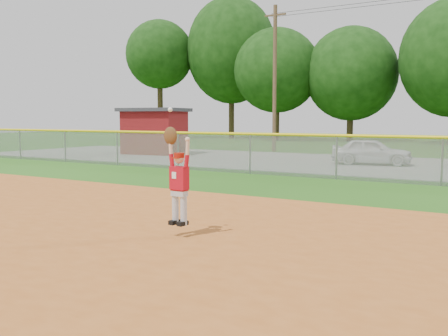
{
  "coord_description": "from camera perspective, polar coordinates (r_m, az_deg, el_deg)",
  "views": [
    {
      "loc": [
        5.42,
        -6.5,
        2.08
      ],
      "look_at": [
        0.38,
        1.91,
        1.1
      ],
      "focal_mm": 40.0,
      "sensor_mm": 36.0,
      "label": 1
    }
  ],
  "objects": [
    {
      "name": "ballplayer",
      "position": [
        8.63,
        -5.29,
        -0.98
      ],
      "size": [
        0.56,
        0.25,
        2.03
      ],
      "color": "silver",
      "rests_on": "ground"
    },
    {
      "name": "outfield_fence",
      "position": [
        17.41,
        12.74,
        1.61
      ],
      "size": [
        40.06,
        0.1,
        1.55
      ],
      "color": "gray",
      "rests_on": "ground"
    },
    {
      "name": "utility_shed",
      "position": [
        29.23,
        -7.93,
        4.23
      ],
      "size": [
        3.92,
        3.25,
        2.67
      ],
      "color": "#5F0D0F",
      "rests_on": "ground"
    },
    {
      "name": "ground",
      "position": [
        8.72,
        -8.72,
        -8.16
      ],
      "size": [
        120.0,
        120.0,
        0.0
      ],
      "primitive_type": "plane",
      "color": "#225313",
      "rests_on": "ground"
    },
    {
      "name": "power_lines",
      "position": [
        28.96,
        22.43,
        10.41
      ],
      "size": [
        19.4,
        0.24,
        9.0
      ],
      "color": "#4C3823",
      "rests_on": "ground"
    },
    {
      "name": "car_white_a",
      "position": [
        23.14,
        16.51,
        1.84
      ],
      "size": [
        3.65,
        2.01,
        1.18
      ],
      "primitive_type": "imported",
      "rotation": [
        0.0,
        0.0,
        1.76
      ],
      "color": "silver",
      "rests_on": "parking_strip"
    },
    {
      "name": "parking_strip",
      "position": [
        23.24,
        17.34,
        0.34
      ],
      "size": [
        44.0,
        10.0,
        0.03
      ],
      "primitive_type": "cube",
      "color": "slate",
      "rests_on": "ground"
    }
  ]
}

